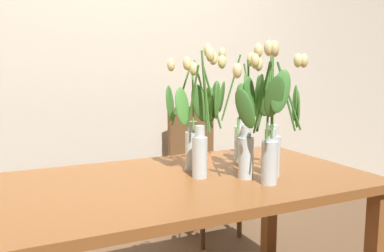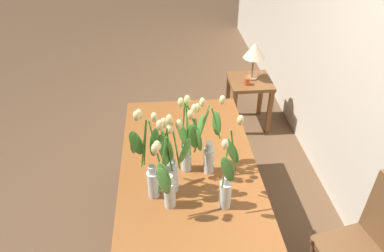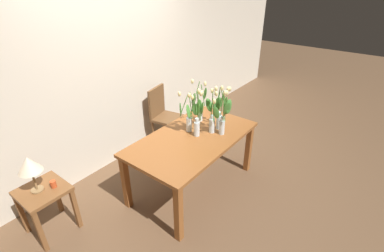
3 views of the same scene
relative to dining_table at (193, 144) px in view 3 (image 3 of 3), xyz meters
name	(u,v)px [view 3 (image 3 of 3)]	position (x,y,z in m)	size (l,w,h in m)	color
ground_plane	(193,185)	(0.00, 0.00, -0.65)	(18.00, 18.00, 0.00)	brown
room_wall_rear	(114,67)	(0.00, 1.31, 0.70)	(9.00, 0.10, 2.70)	beige
dining_table	(193,144)	(0.00, 0.00, 0.00)	(1.60, 0.90, 0.74)	brown
tulip_vase_0	(220,112)	(0.36, -0.14, 0.33)	(0.25, 0.13, 0.58)	silver
tulip_vase_1	(190,116)	(0.09, 0.11, 0.30)	(0.25, 0.21, 0.55)	silver
tulip_vase_2	(197,117)	(0.08, 0.00, 0.32)	(0.22, 0.19, 0.58)	silver
tulip_vase_3	(212,119)	(0.23, -0.12, 0.27)	(0.20, 0.27, 0.54)	silver
tulip_vase_4	(200,107)	(0.39, 0.18, 0.28)	(0.24, 0.17, 0.58)	silver
tulip_vase_5	(222,115)	(0.26, -0.23, 0.34)	(0.18, 0.25, 0.58)	silver
dining_chair	(163,113)	(0.58, 1.03, -0.12)	(0.47, 0.47, 0.93)	brown
side_table	(45,198)	(-1.46, 0.77, -0.22)	(0.44, 0.44, 0.55)	brown
table_lamp	(29,165)	(-1.50, 0.79, 0.21)	(0.22, 0.22, 0.40)	olive
pillar_candle	(53,184)	(-1.37, 0.71, -0.06)	(0.06, 0.06, 0.07)	#CC4C23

